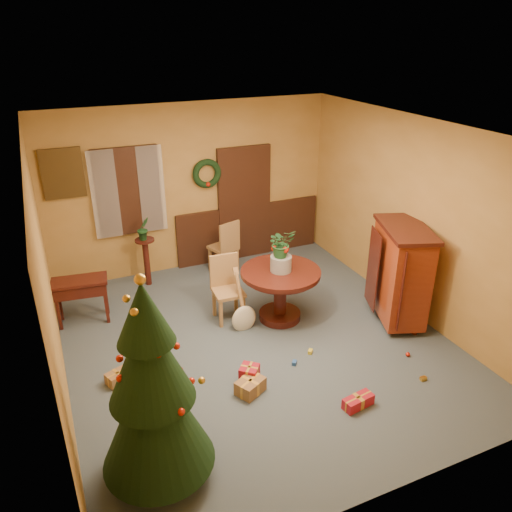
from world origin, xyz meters
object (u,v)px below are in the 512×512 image
christmas_tree (152,389)px  sideboard (400,271)px  writing_desk (81,290)px  dining_table (280,285)px  chair_near (226,285)px

christmas_tree → sideboard: 4.17m
sideboard → writing_desk: bearing=157.0°
dining_table → sideboard: size_ratio=0.79×
sideboard → chair_near: bearing=154.8°
chair_near → christmas_tree: (-1.64, -2.47, 0.52)m
chair_near → sideboard: (2.28, -1.07, 0.26)m
dining_table → writing_desk: dining_table is taller
chair_near → christmas_tree: size_ratio=0.45×
chair_near → writing_desk: (-1.98, 0.74, -0.01)m
christmas_tree → writing_desk: bearing=96.1°
dining_table → sideboard: sideboard is taller
writing_desk → christmas_tree: bearing=-83.9°
chair_near → writing_desk: 2.12m
dining_table → chair_near: 0.79m
chair_near → christmas_tree: christmas_tree is taller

